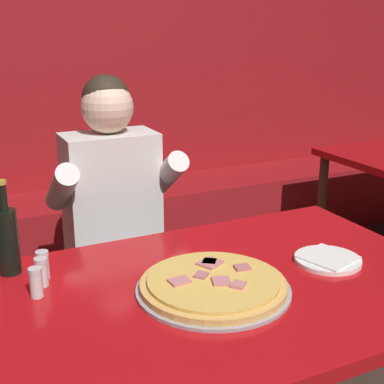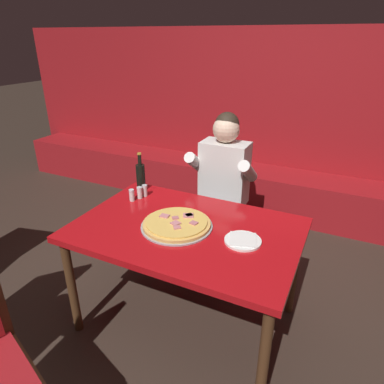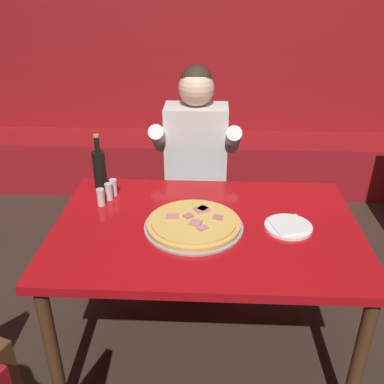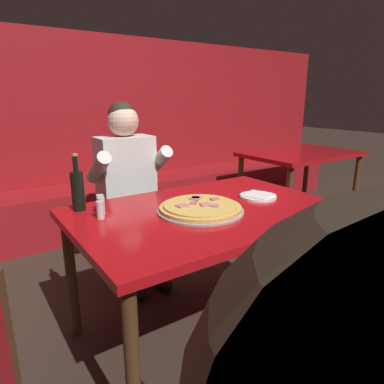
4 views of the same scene
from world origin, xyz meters
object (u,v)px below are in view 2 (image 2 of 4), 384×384
at_px(shaker_parmesan, 145,191).
at_px(diner_seated_blue_shirt, 220,185).
at_px(pizza, 177,224).
at_px(shaker_black_pepper, 132,196).
at_px(beer_bottle, 141,176).
at_px(plate_white_paper, 243,241).
at_px(shaker_red_pepper_flakes, 140,193).
at_px(main_dining_table, 186,238).

bearing_deg(shaker_parmesan, diner_seated_blue_shirt, 51.67).
bearing_deg(pizza, shaker_black_pepper, 158.30).
bearing_deg(diner_seated_blue_shirt, beer_bottle, -138.85).
distance_m(shaker_parmesan, shaker_black_pepper, 0.11).
bearing_deg(plate_white_paper, diner_seated_blue_shirt, 119.64).
bearing_deg(plate_white_paper, shaker_black_pepper, 169.03).
relative_size(shaker_black_pepper, diner_seated_blue_shirt, 0.07).
height_order(pizza, shaker_red_pepper_flakes, shaker_red_pepper_flakes).
xyz_separation_m(beer_bottle, shaker_red_pepper_flakes, (0.07, -0.13, -0.07)).
bearing_deg(shaker_black_pepper, pizza, -21.70).
xyz_separation_m(main_dining_table, shaker_red_pepper_flakes, (-0.48, 0.22, 0.11)).
height_order(shaker_red_pepper_flakes, diner_seated_blue_shirt, diner_seated_blue_shirt).
bearing_deg(shaker_red_pepper_flakes, pizza, -29.28).
xyz_separation_m(plate_white_paper, beer_bottle, (-0.92, 0.36, 0.10)).
bearing_deg(main_dining_table, shaker_red_pepper_flakes, 155.44).
bearing_deg(shaker_red_pepper_flakes, shaker_black_pepper, -113.50).
bearing_deg(beer_bottle, shaker_red_pepper_flakes, -61.06).
relative_size(beer_bottle, shaker_parmesan, 3.40).
bearing_deg(beer_bottle, plate_white_paper, -21.24).
height_order(main_dining_table, shaker_black_pepper, shaker_black_pepper).
relative_size(beer_bottle, shaker_black_pepper, 3.40).
xyz_separation_m(plate_white_paper, shaker_parmesan, (-0.83, 0.28, 0.03)).
bearing_deg(shaker_black_pepper, shaker_parmesan, 70.06).
xyz_separation_m(pizza, beer_bottle, (-0.50, 0.37, 0.09)).
bearing_deg(shaker_parmesan, beer_bottle, 135.92).
height_order(plate_white_paper, diner_seated_blue_shirt, diner_seated_blue_shirt).
xyz_separation_m(pizza, shaker_black_pepper, (-0.46, 0.18, 0.02)).
bearing_deg(plate_white_paper, beer_bottle, 158.76).
distance_m(main_dining_table, shaker_red_pepper_flakes, 0.54).
xyz_separation_m(shaker_red_pepper_flakes, shaker_parmesan, (0.01, 0.05, 0.00)).
bearing_deg(main_dining_table, shaker_parmesan, 150.35).
distance_m(main_dining_table, beer_bottle, 0.68).
bearing_deg(shaker_black_pepper, shaker_red_pepper_flakes, 66.50).
bearing_deg(diner_seated_blue_shirt, main_dining_table, -84.18).
bearing_deg(pizza, shaker_red_pepper_flakes, 150.72).
relative_size(beer_bottle, shaker_red_pepper_flakes, 3.40).
xyz_separation_m(shaker_red_pepper_flakes, shaker_black_pepper, (-0.03, -0.06, 0.00)).
xyz_separation_m(main_dining_table, beer_bottle, (-0.56, 0.35, 0.19)).
height_order(beer_bottle, shaker_red_pepper_flakes, beer_bottle).
distance_m(beer_bottle, shaker_parmesan, 0.14).
height_order(main_dining_table, plate_white_paper, plate_white_paper).
bearing_deg(pizza, plate_white_paper, 1.66).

